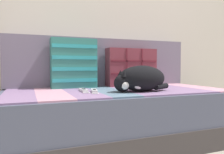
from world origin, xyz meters
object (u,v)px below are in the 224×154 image
object	(u,v)px
throw_pillow_quilted	(131,67)
sleeping_cat	(140,79)
couch	(118,115)
game_remote_far	(94,91)
game_remote_near	(84,90)
throw_pillow_striped	(74,63)

from	to	relation	value
throw_pillow_quilted	sleeping_cat	distance (m)	0.48
couch	game_remote_far	size ratio (longest dim) A/B	8.84
throw_pillow_quilted	game_remote_far	size ratio (longest dim) A/B	2.37
game_remote_near	couch	bearing A→B (deg)	12.66
couch	game_remote_near	bearing A→B (deg)	-167.34
throw_pillow_striped	game_remote_far	size ratio (longest dim) A/B	2.07
throw_pillow_striped	sleeping_cat	xyz separation A→B (m)	(0.38, -0.44, -0.12)
sleeping_cat	throw_pillow_quilted	bearing A→B (deg)	71.11
throw_pillow_quilted	sleeping_cat	bearing A→B (deg)	-108.89
throw_pillow_quilted	sleeping_cat	size ratio (longest dim) A/B	1.06
throw_pillow_quilted	throw_pillow_striped	bearing A→B (deg)	-179.95
game_remote_far	game_remote_near	bearing A→B (deg)	133.23
throw_pillow_striped	game_remote_far	bearing A→B (deg)	-79.54
couch	throw_pillow_striped	bearing A→B (deg)	141.20
throw_pillow_quilted	game_remote_near	bearing A→B (deg)	-149.85
couch	throw_pillow_striped	world-z (taller)	throw_pillow_striped
game_remote_near	game_remote_far	xyz separation A→B (m)	(0.06, -0.06, -0.00)
throw_pillow_quilted	game_remote_far	bearing A→B (deg)	-141.56
throw_pillow_quilted	game_remote_near	distance (m)	0.63
sleeping_cat	couch	bearing A→B (deg)	112.10
couch	game_remote_near	distance (m)	0.37
sleeping_cat	game_remote_near	world-z (taller)	sleeping_cat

